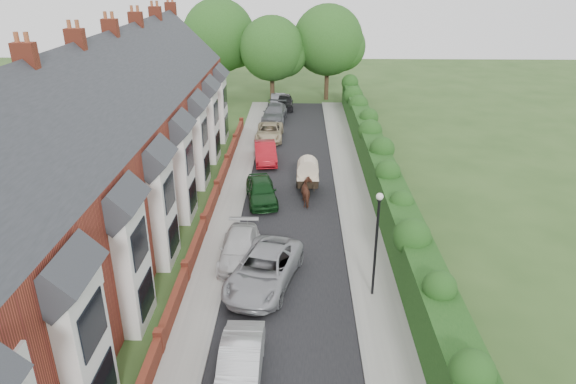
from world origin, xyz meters
The scene contains 24 objects.
ground centered at (0.00, 0.00, 0.00)m, with size 140.00×140.00×0.00m, color #2D4C1E.
road centered at (-0.50, 11.00, 0.01)m, with size 6.00×58.00×0.02m, color black.
pavement_hedge_side centered at (3.60, 11.00, 0.06)m, with size 2.20×58.00×0.12m, color gray.
pavement_house_side centered at (-4.35, 11.00, 0.06)m, with size 1.70×58.00×0.12m, color gray.
kerb_hedge_side centered at (2.55, 11.00, 0.07)m, with size 0.18×58.00×0.13m, color gray.
kerb_house_side centered at (-3.55, 11.00, 0.07)m, with size 0.18×58.00×0.13m, color gray.
hedge centered at (5.40, 11.00, 1.60)m, with size 2.10×58.00×2.85m.
terrace_row centered at (-10.87, 9.98, 4.47)m, with size 9.05×40.50×11.50m.
garden_wall_row centered at (-5.35, 10.00, 0.46)m, with size 0.35×40.35×1.10m.
lamppost centered at (3.40, 4.00, 3.30)m, with size 0.32×0.32×5.16m.
tree_far_left centered at (-2.65, 40.08, 5.71)m, with size 7.14×6.80×9.29m.
tree_far_right centered at (3.39, 42.08, 6.31)m, with size 7.98×7.60×10.31m.
tree_far_back centered at (-8.59, 43.08, 6.62)m, with size 8.40×8.00×10.82m.
car_silver_a centered at (-2.06, -1.32, 0.71)m, with size 1.50×4.31×1.42m, color #B5B5BA.
car_silver_b centered at (-1.60, 4.85, 0.80)m, with size 2.65×5.74×1.59m, color #98999F.
car_white centered at (-3.00, 7.00, 0.68)m, with size 1.91×4.69×1.36m, color silver.
car_green centered at (-2.39, 14.20, 0.77)m, with size 1.81×4.49×1.53m, color #0F3413.
car_red centered at (-2.61, 21.53, 0.75)m, with size 1.59×4.56×1.50m, color maroon.
car_beige centered at (-2.60, 27.05, 0.68)m, with size 2.25×4.89×1.36m, color #C3B08D.
car_grey centered at (-2.41, 33.00, 0.77)m, with size 2.16×5.31×1.54m, color #585A5F.
car_black centered at (-1.60, 37.66, 0.75)m, with size 1.78×4.43×1.51m, color black.
horse centered at (0.58, 13.87, 0.79)m, with size 0.86×1.88×1.59m, color #572E20.
horse_cart centered at (0.58, 15.90, 1.36)m, with size 1.49×3.30×2.38m.
car_extra_far centered at (-2.30, 38.14, 0.70)m, with size 1.48×4.24×1.40m, color slate.
Camera 1 is at (-0.00, -15.69, 13.86)m, focal length 32.00 mm.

